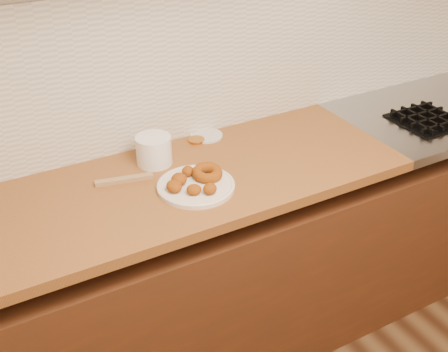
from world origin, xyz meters
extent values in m
cube|color=#BDA98E|center=(0.00, 2.00, 1.35)|extent=(4.00, 0.02, 2.70)
cube|color=#4C2410|center=(0.00, 1.69, 0.39)|extent=(3.60, 0.60, 0.77)
cube|color=brown|center=(-0.65, 1.69, 0.88)|extent=(2.30, 0.62, 0.04)
cube|color=beige|center=(0.00, 1.99, 1.20)|extent=(3.60, 0.02, 0.60)
cube|color=black|center=(0.80, 1.61, 0.90)|extent=(0.26, 0.26, 0.01)
cube|color=black|center=(0.71, 1.61, 0.92)|extent=(0.01, 0.24, 0.02)
cube|color=black|center=(0.80, 1.52, 0.92)|extent=(0.24, 0.01, 0.02)
cube|color=black|center=(0.77, 1.61, 0.92)|extent=(0.01, 0.24, 0.02)
cube|color=black|center=(0.80, 1.58, 0.92)|extent=(0.24, 0.01, 0.02)
cube|color=black|center=(0.83, 1.61, 0.92)|extent=(0.01, 0.24, 0.02)
cube|color=black|center=(0.80, 1.64, 0.92)|extent=(0.24, 0.01, 0.02)
cube|color=black|center=(0.89, 1.61, 0.92)|extent=(0.01, 0.24, 0.02)
cube|color=black|center=(0.80, 1.70, 0.92)|extent=(0.24, 0.01, 0.02)
cylinder|color=silver|center=(-0.30, 1.61, 0.91)|extent=(0.27, 0.27, 0.02)
torus|color=#944D0D|center=(-0.24, 1.63, 0.93)|extent=(0.14, 0.14, 0.05)
ellipsoid|color=#944D0D|center=(-0.35, 1.64, 0.94)|extent=(0.08, 0.08, 0.04)
ellipsoid|color=#944D0D|center=(-0.38, 1.61, 0.93)|extent=(0.06, 0.07, 0.04)
ellipsoid|color=#944D0D|center=(-0.33, 1.56, 0.93)|extent=(0.07, 0.06, 0.03)
ellipsoid|color=#944D0D|center=(-0.28, 1.53, 0.93)|extent=(0.06, 0.06, 0.04)
ellipsoid|color=#944D0D|center=(-0.30, 1.68, 0.93)|extent=(0.06, 0.06, 0.04)
cylinder|color=white|center=(-0.36, 1.84, 0.95)|extent=(0.16, 0.16, 0.11)
cylinder|color=silver|center=(-0.09, 1.94, 0.90)|extent=(0.16, 0.16, 0.01)
cylinder|color=#BC7A2C|center=(-0.14, 1.92, 0.91)|extent=(0.08, 0.08, 0.01)
cube|color=#9B784F|center=(-0.50, 1.77, 0.91)|extent=(0.20, 0.07, 0.02)
camera|label=1|loc=(-1.01, 0.13, 1.95)|focal=45.00mm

